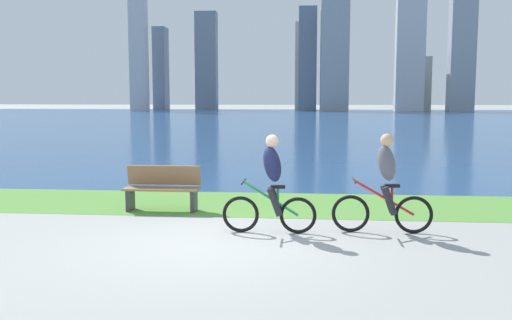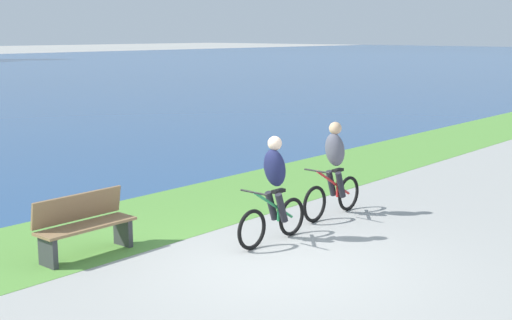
{
  "view_description": "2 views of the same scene",
  "coord_description": "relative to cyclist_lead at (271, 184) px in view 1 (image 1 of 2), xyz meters",
  "views": [
    {
      "loc": [
        1.43,
        -8.38,
        2.28
      ],
      "look_at": [
        0.56,
        1.05,
        1.21
      ],
      "focal_mm": 39.25,
      "sensor_mm": 36.0,
      "label": 1
    },
    {
      "loc": [
        -7.14,
        -5.72,
        3.2
      ],
      "look_at": [
        0.77,
        1.11,
        1.27
      ],
      "focal_mm": 48.44,
      "sensor_mm": 36.0,
      "label": 2
    }
  ],
  "objects": [
    {
      "name": "ground_plane",
      "position": [
        -0.84,
        -0.81,
        -0.83
      ],
      "size": [
        300.0,
        300.0,
        0.0
      ],
      "primitive_type": "plane",
      "color": "#9E9E99"
    },
    {
      "name": "cyclist_trailing",
      "position": [
        1.89,
        0.19,
        0.0
      ],
      "size": [
        1.68,
        0.52,
        1.67
      ],
      "color": "black",
      "rests_on": "ground"
    },
    {
      "name": "bench_near_path",
      "position": [
        -2.3,
        1.68,
        -0.38
      ],
      "size": [
        1.5,
        0.47,
        0.9
      ],
      "color": "olive",
      "rests_on": "ground"
    },
    {
      "name": "grass_strip_bayside",
      "position": [
        -0.84,
        2.52,
        -0.83
      ],
      "size": [
        120.0,
        2.77,
        0.01
      ],
      "primitive_type": "cube",
      "color": "#59933D",
      "rests_on": "ground"
    },
    {
      "name": "bay_water_surface",
      "position": [
        -0.84,
        47.8,
        -0.83
      ],
      "size": [
        300.0,
        87.79,
        0.0
      ],
      "primitive_type": "cube",
      "color": "navy",
      "rests_on": "ground"
    },
    {
      "name": "city_skyline_far_shore",
      "position": [
        2.36,
        82.01,
        7.78
      ],
      "size": [
        53.52,
        10.52,
        20.95
      ],
      "color": "#B7B7BC",
      "rests_on": "ground"
    },
    {
      "name": "cyclist_lead",
      "position": [
        0.0,
        0.0,
        0.0
      ],
      "size": [
        1.58,
        0.52,
        1.66
      ],
      "color": "black",
      "rests_on": "ground"
    }
  ]
}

